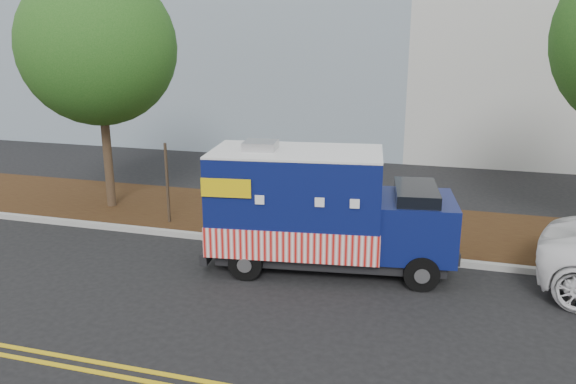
# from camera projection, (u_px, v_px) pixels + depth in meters

# --- Properties ---
(ground) EXTENTS (120.00, 120.00, 0.00)m
(ground) POSITION_uv_depth(u_px,v_px,m) (270.00, 269.00, 12.95)
(ground) COLOR black
(ground) RESTS_ON ground
(curb) EXTENTS (120.00, 0.18, 0.15)m
(curb) POSITION_uv_depth(u_px,v_px,m) (286.00, 245.00, 14.23)
(curb) COLOR #9E9E99
(curb) RESTS_ON ground
(mulch_strip) EXTENTS (120.00, 4.00, 0.15)m
(mulch_strip) POSITION_uv_depth(u_px,v_px,m) (307.00, 220.00, 16.17)
(mulch_strip) COLOR black
(mulch_strip) RESTS_ON ground
(centerline_near) EXTENTS (120.00, 0.10, 0.01)m
(centerline_near) POSITION_uv_depth(u_px,v_px,m) (183.00, 378.00, 8.83)
(centerline_near) COLOR gold
(centerline_near) RESTS_ON ground
(tree_a) EXTENTS (4.47, 4.47, 7.12)m
(tree_a) POSITION_uv_depth(u_px,v_px,m) (98.00, 47.00, 16.03)
(tree_a) COLOR #38281C
(tree_a) RESTS_ON ground
(sign_post) EXTENTS (0.06, 0.06, 2.40)m
(sign_post) POSITION_uv_depth(u_px,v_px,m) (167.00, 186.00, 15.48)
(sign_post) COLOR #473828
(sign_post) RESTS_ON ground
(food_truck) EXTENTS (5.78, 2.77, 2.93)m
(food_truck) POSITION_uv_depth(u_px,v_px,m) (317.00, 212.00, 12.74)
(food_truck) COLOR black
(food_truck) RESTS_ON ground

